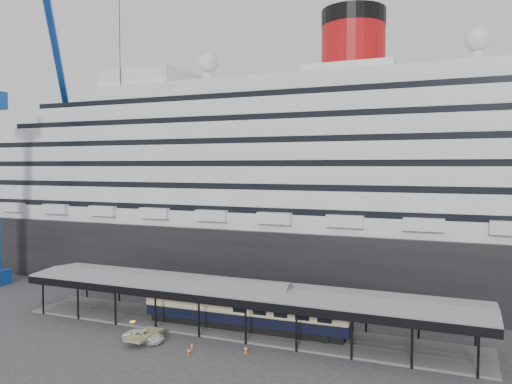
# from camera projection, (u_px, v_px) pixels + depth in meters

# --- Properties ---
(ground) EXTENTS (200.00, 200.00, 0.00)m
(ground) POSITION_uv_depth(u_px,v_px,m) (218.00, 343.00, 54.49)
(ground) COLOR #353537
(ground) RESTS_ON ground
(cruise_ship) EXTENTS (130.00, 30.00, 43.90)m
(cruise_ship) POSITION_uv_depth(u_px,v_px,m) (304.00, 172.00, 83.06)
(cruise_ship) COLOR black
(cruise_ship) RESTS_ON ground
(platform_canopy) EXTENTS (56.00, 9.18, 5.30)m
(platform_canopy) POSITION_uv_depth(u_px,v_px,m) (237.00, 310.00, 58.98)
(platform_canopy) COLOR slate
(platform_canopy) RESTS_ON ground
(port_truck) EXTENTS (4.65, 2.19, 1.28)m
(port_truck) POSITION_uv_depth(u_px,v_px,m) (144.00, 336.00, 54.80)
(port_truck) COLOR white
(port_truck) RESTS_ON ground
(pullman_carriage) EXTENTS (25.08, 3.87, 24.55)m
(pullman_carriage) POSITION_uv_depth(u_px,v_px,m) (245.00, 306.00, 58.57)
(pullman_carriage) COLOR black
(pullman_carriage) RESTS_ON ground
(traffic_cone_left) EXTENTS (0.35, 0.35, 0.67)m
(traffic_cone_left) POSITION_uv_depth(u_px,v_px,m) (192.00, 346.00, 52.69)
(traffic_cone_left) COLOR #E0550C
(traffic_cone_left) RESTS_ON ground
(traffic_cone_mid) EXTENTS (0.38, 0.38, 0.74)m
(traffic_cone_mid) POSITION_uv_depth(u_px,v_px,m) (189.00, 351.00, 51.08)
(traffic_cone_mid) COLOR red
(traffic_cone_mid) RESTS_ON ground
(traffic_cone_right) EXTENTS (0.50, 0.50, 0.80)m
(traffic_cone_right) POSITION_uv_depth(u_px,v_px,m) (246.00, 349.00, 51.54)
(traffic_cone_right) COLOR #E8540C
(traffic_cone_right) RESTS_ON ground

